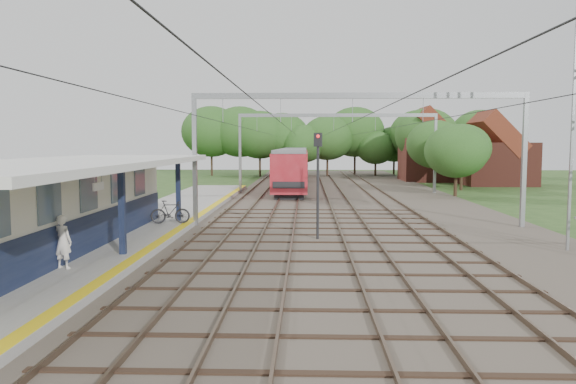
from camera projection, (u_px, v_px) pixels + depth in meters
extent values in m
plane|color=#2D4C1E|center=(274.00, 314.00, 14.50)|extent=(160.00, 160.00, 0.00)
cube|color=#473D33|center=(346.00, 199.00, 44.23)|extent=(18.00, 90.00, 0.10)
cube|color=gray|center=(143.00, 226.00, 28.67)|extent=(5.00, 52.00, 0.35)
cube|color=yellow|center=(187.00, 223.00, 28.58)|extent=(0.45, 52.00, 0.01)
cube|color=beige|center=(54.00, 205.00, 21.58)|extent=(3.20, 18.00, 3.40)
cube|color=#101934|center=(96.00, 231.00, 21.62)|extent=(0.06, 18.00, 1.40)
cube|color=slate|center=(95.00, 192.00, 21.49)|extent=(0.05, 16.00, 1.30)
cube|color=#101934|center=(122.00, 211.00, 20.50)|extent=(0.22, 0.22, 3.20)
cube|color=#101934|center=(178.00, 190.00, 29.46)|extent=(0.22, 0.22, 3.20)
cube|color=silver|center=(69.00, 164.00, 20.41)|extent=(6.40, 20.00, 0.24)
cube|color=white|center=(98.00, 186.00, 18.42)|extent=(0.06, 0.85, 0.26)
cube|color=brown|center=(243.00, 197.00, 44.49)|extent=(0.07, 88.00, 0.15)
cube|color=brown|center=(261.00, 197.00, 44.44)|extent=(0.07, 88.00, 0.15)
cube|color=brown|center=(280.00, 197.00, 44.39)|extent=(0.07, 88.00, 0.15)
cube|color=brown|center=(299.00, 197.00, 44.35)|extent=(0.07, 88.00, 0.15)
cube|color=brown|center=(327.00, 197.00, 44.27)|extent=(0.07, 88.00, 0.15)
cube|color=brown|center=(345.00, 197.00, 44.22)|extent=(0.07, 88.00, 0.15)
cube|color=brown|center=(373.00, 197.00, 44.15)|extent=(0.07, 88.00, 0.15)
cube|color=brown|center=(391.00, 197.00, 44.10)|extent=(0.07, 88.00, 0.15)
cube|color=gray|center=(195.00, 161.00, 29.30)|extent=(0.22, 0.22, 7.00)
cube|color=gray|center=(524.00, 161.00, 28.73)|extent=(0.22, 0.22, 7.00)
cube|color=gray|center=(359.00, 96.00, 28.72)|extent=(17.00, 0.20, 0.30)
cube|color=gray|center=(240.00, 154.00, 49.21)|extent=(0.22, 0.22, 7.00)
cube|color=gray|center=(435.00, 154.00, 48.65)|extent=(0.22, 0.22, 7.00)
cube|color=gray|center=(337.00, 115.00, 48.64)|extent=(17.00, 0.20, 0.30)
cylinder|color=black|center=(251.00, 129.00, 44.01)|extent=(0.02, 88.00, 0.02)
cylinder|color=black|center=(290.00, 129.00, 43.91)|extent=(0.02, 88.00, 0.02)
cylinder|color=black|center=(337.00, 129.00, 43.79)|extent=(0.02, 88.00, 0.02)
cylinder|color=black|center=(383.00, 129.00, 43.67)|extent=(0.02, 88.00, 0.02)
cube|color=gray|center=(574.00, 103.00, 22.16)|extent=(0.10, 0.10, 12.00)
cylinder|color=#382619|center=(226.00, 166.00, 75.44)|extent=(0.28, 0.28, 2.88)
ellipsoid|color=#264F1C|center=(226.00, 139.00, 75.14)|extent=(6.72, 6.72, 5.76)
cylinder|color=#382619|center=(271.00, 166.00, 77.25)|extent=(0.28, 0.28, 2.52)
ellipsoid|color=#264F1C|center=(271.00, 144.00, 76.98)|extent=(5.88, 5.88, 5.04)
cylinder|color=#382619|center=(315.00, 165.00, 74.03)|extent=(0.28, 0.28, 3.24)
ellipsoid|color=#264F1C|center=(315.00, 134.00, 73.69)|extent=(7.56, 7.56, 6.48)
cylinder|color=#382619|center=(359.00, 166.00, 75.85)|extent=(0.28, 0.28, 2.70)
ellipsoid|color=#264F1C|center=(360.00, 142.00, 75.56)|extent=(6.30, 6.30, 5.40)
cylinder|color=#382619|center=(454.00, 178.00, 51.75)|extent=(0.28, 0.28, 2.52)
ellipsoid|color=#264F1C|center=(455.00, 144.00, 51.48)|extent=(5.88, 5.88, 5.04)
cylinder|color=#382619|center=(424.00, 168.00, 67.65)|extent=(0.28, 0.28, 2.88)
ellipsoid|color=#264F1C|center=(424.00, 139.00, 67.34)|extent=(6.72, 6.72, 5.76)
cube|color=brown|center=(497.00, 164.00, 59.41)|extent=(7.00, 6.00, 4.50)
cube|color=maroon|center=(498.00, 134.00, 59.14)|extent=(4.99, 6.12, 4.99)
cube|color=brown|center=(436.00, 160.00, 65.53)|extent=(8.00, 6.00, 5.00)
cube|color=maroon|center=(437.00, 131.00, 65.24)|extent=(5.52, 6.12, 5.52)
imported|color=silver|center=(63.00, 242.00, 18.18)|extent=(0.73, 0.58, 1.76)
imported|color=black|center=(170.00, 212.00, 28.42)|extent=(2.03, 0.83, 1.18)
cube|color=black|center=(292.00, 189.00, 50.92)|extent=(2.27, 16.23, 0.44)
cube|color=maroon|center=(292.00, 169.00, 50.77)|extent=(2.84, 17.64, 3.08)
cube|color=black|center=(292.00, 166.00, 50.74)|extent=(2.88, 16.23, 0.88)
cube|color=slate|center=(292.00, 151.00, 50.63)|extent=(2.61, 17.64, 0.28)
cube|color=black|center=(296.00, 177.00, 69.08)|extent=(2.27, 16.23, 0.44)
cube|color=maroon|center=(296.00, 162.00, 68.93)|extent=(2.84, 17.64, 3.08)
cube|color=black|center=(296.00, 160.00, 68.90)|extent=(2.88, 16.23, 0.88)
cube|color=slate|center=(296.00, 149.00, 68.79)|extent=(2.61, 17.64, 0.28)
cylinder|color=black|center=(318.00, 192.00, 25.16)|extent=(0.16, 0.16, 4.47)
cube|color=black|center=(318.00, 140.00, 24.96)|extent=(0.39, 0.31, 0.61)
sphere|color=red|center=(318.00, 136.00, 24.85)|extent=(0.16, 0.16, 0.16)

